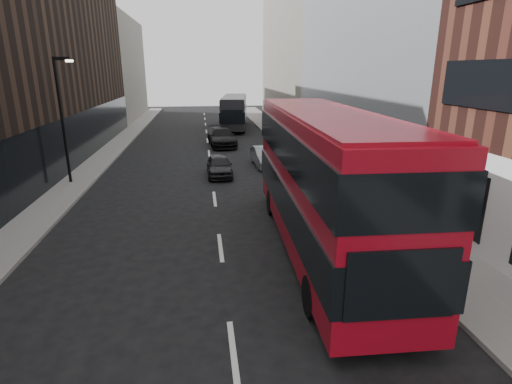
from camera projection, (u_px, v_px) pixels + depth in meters
name	position (u px, v px, depth m)	size (l,w,h in m)	color
sidewalk_right	(303.00, 152.00, 32.23)	(3.00, 80.00, 0.15)	slate
sidewalk_left	(103.00, 158.00, 30.22)	(2.00, 80.00, 0.15)	slate
building_modern_block	(382.00, 15.00, 26.07)	(5.03, 22.00, 20.00)	#969BA0
building_victorian	(298.00, 42.00, 47.91)	(6.50, 24.00, 21.00)	slate
building_left_mid	(63.00, 63.00, 32.46)	(5.00, 24.00, 14.00)	black
building_left_far	(116.00, 69.00, 53.44)	(5.00, 20.00, 13.00)	slate
street_lamp	(63.00, 112.00, 22.35)	(1.06, 0.22, 7.00)	black
red_bus	(324.00, 176.00, 14.14)	(3.46, 12.85, 5.14)	maroon
grey_bus	(234.00, 111.00, 45.44)	(4.01, 11.37, 3.61)	black
car_a	(219.00, 165.00, 25.30)	(1.54, 3.84, 1.31)	black
car_b	(265.00, 157.00, 27.80)	(1.41, 4.03, 1.33)	gray
car_c	(222.00, 137.00, 35.14)	(2.22, 5.45, 1.58)	black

